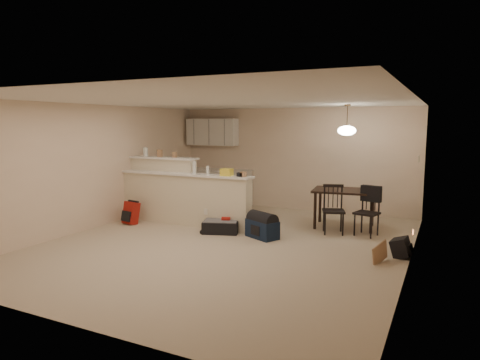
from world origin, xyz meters
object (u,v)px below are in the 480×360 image
Objects in this scene: red_backpack at (131,213)px; black_daypack at (401,248)px; dining_chair_near at (334,210)px; navy_duffel at (262,229)px; dining_table at (345,194)px; pendant_lamp at (347,130)px; dining_chair_far at (367,212)px; suitcase at (221,227)px.

red_backpack is 5.40m from black_daypack.
dining_chair_near reaches higher than navy_duffel.
dining_table is 1.30m from pendant_lamp.
navy_duffel is at bearing 95.37° from black_daypack.
suitcase is at bearing -143.86° from dining_chair_far.
red_backpack is (-4.15, -1.66, -0.46)m from dining_table.
dining_chair_far is 2.74× the size of black_daypack.
suitcase is (-2.07, -1.49, -1.87)m from pendant_lamp.
dining_table is 0.63m from dining_chair_near.
pendant_lamp is 1.68m from dining_chair_far.
black_daypack is (2.44, -0.07, -0.02)m from navy_duffel.
dining_table is 2.88× the size of red_backpack.
dining_chair_near is at bearing -97.68° from pendant_lamp.
dining_table is 2.08m from black_daypack.
pendant_lamp reaches higher than suitcase.
pendant_lamp is at bearing 83.10° from dining_table.
black_daypack is (5.40, 0.10, -0.08)m from red_backpack.
red_backpack is at bearing 98.16° from black_daypack.
pendant_lamp reaches higher than dining_chair_near.
pendant_lamp is at bearing 45.89° from black_daypack.
dining_chair_near is 2.02× the size of red_backpack.
dining_chair_near reaches higher than dining_table.
navy_duffel is (-1.71, -1.01, -0.29)m from dining_chair_far.
pendant_lamp is 2.72m from black_daypack.
dining_chair_near is 0.62m from dining_chair_far.
dining_chair_far is 1.98× the size of red_backpack.
dining_chair_near reaches higher than suitcase.
dining_chair_far is 2.80m from suitcase.
navy_duffel is at bearing 14.97° from red_backpack.
dining_chair_near is 1.02× the size of dining_chair_far.
dining_chair_far is 1.34m from black_daypack.
navy_duffel is (-1.19, -1.49, -0.52)m from dining_table.
navy_duffel reaches higher than black_daypack.
dining_table is 4.49m from red_backpack.
pendant_lamp is 0.91× the size of suitcase.
red_backpack reaches higher than navy_duffel.
dining_table is 2.17× the size of pendant_lamp.
pendant_lamp is (0.00, 0.00, 1.30)m from dining_table.
navy_duffel reaches higher than suitcase.
dining_chair_near is at bearing -154.69° from dining_chair_far.
navy_duffel is at bearing -128.58° from pendant_lamp.
dining_table reaches higher than red_backpack.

